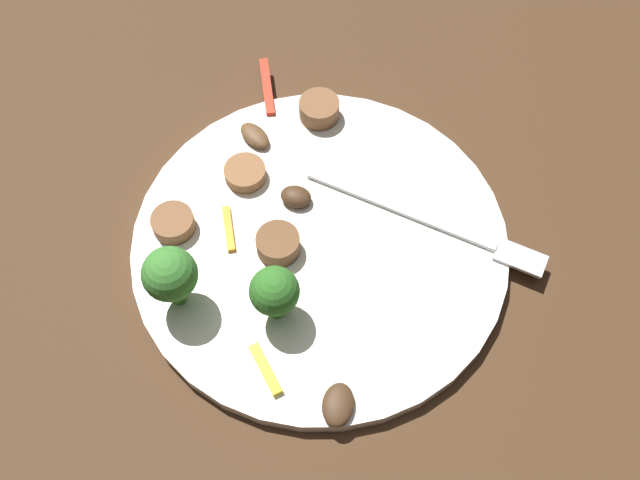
% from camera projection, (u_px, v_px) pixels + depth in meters
% --- Properties ---
extents(ground_plane, '(1.40, 1.40, 0.00)m').
position_uv_depth(ground_plane, '(320.00, 248.00, 0.52)').
color(ground_plane, '#422B19').
extents(plate, '(0.26, 0.26, 0.01)m').
position_uv_depth(plate, '(320.00, 244.00, 0.52)').
color(plate, white).
rests_on(plate, ground_plane).
extents(fork, '(0.18, 0.02, 0.00)m').
position_uv_depth(fork, '(441.00, 226.00, 0.52)').
color(fork, silver).
rests_on(fork, plate).
extents(broccoli_floret_0, '(0.03, 0.03, 0.05)m').
position_uv_depth(broccoli_floret_0, '(276.00, 293.00, 0.46)').
color(broccoli_floret_0, '#347525').
rests_on(broccoli_floret_0, plate).
extents(broccoli_floret_1, '(0.04, 0.04, 0.06)m').
position_uv_depth(broccoli_floret_1, '(170.00, 275.00, 0.46)').
color(broccoli_floret_1, '#408630').
rests_on(broccoli_floret_1, plate).
extents(sausage_slice_0, '(0.04, 0.04, 0.02)m').
position_uv_depth(sausage_slice_0, '(278.00, 244.00, 0.50)').
color(sausage_slice_0, brown).
rests_on(sausage_slice_0, plate).
extents(sausage_slice_1, '(0.04, 0.04, 0.01)m').
position_uv_depth(sausage_slice_1, '(173.00, 223.00, 0.51)').
color(sausage_slice_1, brown).
rests_on(sausage_slice_1, plate).
extents(sausage_slice_2, '(0.04, 0.04, 0.01)m').
position_uv_depth(sausage_slice_2, '(245.00, 173.00, 0.53)').
color(sausage_slice_2, brown).
rests_on(sausage_slice_2, plate).
extents(sausage_slice_3, '(0.04, 0.04, 0.02)m').
position_uv_depth(sausage_slice_3, '(319.00, 109.00, 0.56)').
color(sausage_slice_3, brown).
rests_on(sausage_slice_3, plate).
extents(mushroom_0, '(0.03, 0.02, 0.01)m').
position_uv_depth(mushroom_0, '(255.00, 136.00, 0.55)').
color(mushroom_0, brown).
rests_on(mushroom_0, plate).
extents(mushroom_1, '(0.03, 0.03, 0.01)m').
position_uv_depth(mushroom_1, '(338.00, 405.00, 0.45)').
color(mushroom_1, '#422B19').
rests_on(mushroom_1, plate).
extents(mushroom_3, '(0.03, 0.02, 0.01)m').
position_uv_depth(mushroom_3, '(296.00, 197.00, 0.52)').
color(mushroom_3, '#422B19').
rests_on(mushroom_3, plate).
extents(pepper_strip_0, '(0.03, 0.03, 0.00)m').
position_uv_depth(pepper_strip_0, '(229.00, 229.00, 0.51)').
color(pepper_strip_0, orange).
rests_on(pepper_strip_0, plate).
extents(pepper_strip_1, '(0.04, 0.05, 0.00)m').
position_uv_depth(pepper_strip_1, '(267.00, 87.00, 0.58)').
color(pepper_strip_1, red).
rests_on(pepper_strip_1, plate).
extents(pepper_strip_2, '(0.03, 0.03, 0.00)m').
position_uv_depth(pepper_strip_2, '(266.00, 369.00, 0.46)').
color(pepper_strip_2, yellow).
rests_on(pepper_strip_2, plate).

